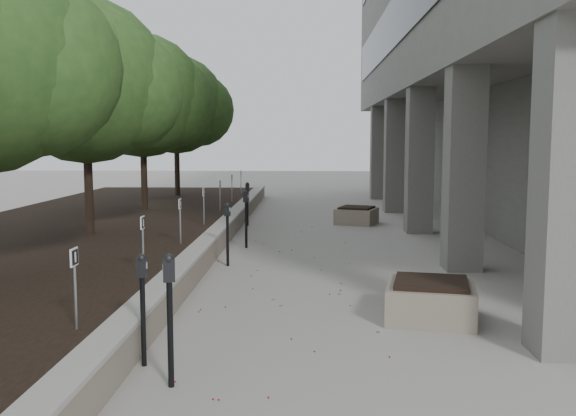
# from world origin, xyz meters

# --- Properties ---
(ground) EXTENTS (90.00, 90.00, 0.00)m
(ground) POSITION_xyz_m (0.00, 0.00, 0.00)
(ground) COLOR gray
(ground) RESTS_ON ground
(retaining_wall) EXTENTS (0.39, 26.00, 0.50)m
(retaining_wall) POSITION_xyz_m (-1.82, 9.00, 0.25)
(retaining_wall) COLOR gray
(retaining_wall) RESTS_ON ground
(planting_bed) EXTENTS (7.00, 26.00, 0.40)m
(planting_bed) POSITION_xyz_m (-5.50, 9.00, 0.20)
(planting_bed) COLOR black
(planting_bed) RESTS_ON ground
(crabapple_tree_3) EXTENTS (4.60, 4.00, 5.44)m
(crabapple_tree_3) POSITION_xyz_m (-4.80, 8.00, 3.12)
(crabapple_tree_3) COLOR #284C1D
(crabapple_tree_3) RESTS_ON planting_bed
(crabapple_tree_4) EXTENTS (4.60, 4.00, 5.44)m
(crabapple_tree_4) POSITION_xyz_m (-4.80, 13.00, 3.12)
(crabapple_tree_4) COLOR #284C1D
(crabapple_tree_4) RESTS_ON planting_bed
(crabapple_tree_5) EXTENTS (4.60, 4.00, 5.44)m
(crabapple_tree_5) POSITION_xyz_m (-4.80, 18.00, 3.12)
(crabapple_tree_5) COLOR #284C1D
(crabapple_tree_5) RESTS_ON planting_bed
(parking_sign_2) EXTENTS (0.04, 0.22, 0.96)m
(parking_sign_2) POSITION_xyz_m (-2.35, 0.50, 0.88)
(parking_sign_2) COLOR black
(parking_sign_2) RESTS_ON planting_bed
(parking_sign_3) EXTENTS (0.04, 0.22, 0.96)m
(parking_sign_3) POSITION_xyz_m (-2.35, 3.50, 0.88)
(parking_sign_3) COLOR black
(parking_sign_3) RESTS_ON planting_bed
(parking_sign_4) EXTENTS (0.04, 0.22, 0.96)m
(parking_sign_4) POSITION_xyz_m (-2.35, 6.50, 0.88)
(parking_sign_4) COLOR black
(parking_sign_4) RESTS_ON planting_bed
(parking_sign_5) EXTENTS (0.04, 0.22, 0.96)m
(parking_sign_5) POSITION_xyz_m (-2.35, 9.50, 0.88)
(parking_sign_5) COLOR black
(parking_sign_5) RESTS_ON planting_bed
(parking_sign_6) EXTENTS (0.04, 0.22, 0.96)m
(parking_sign_6) POSITION_xyz_m (-2.35, 12.50, 0.88)
(parking_sign_6) COLOR black
(parking_sign_6) RESTS_ON planting_bed
(parking_sign_7) EXTENTS (0.04, 0.22, 0.96)m
(parking_sign_7) POSITION_xyz_m (-2.35, 15.50, 0.88)
(parking_sign_7) COLOR black
(parking_sign_7) RESTS_ON planting_bed
(parking_sign_8) EXTENTS (0.04, 0.22, 0.96)m
(parking_sign_8) POSITION_xyz_m (-2.35, 18.50, 0.88)
(parking_sign_8) COLOR black
(parking_sign_8) RESTS_ON planting_bed
(parking_meter_1) EXTENTS (0.13, 0.09, 1.31)m
(parking_meter_1) POSITION_xyz_m (-1.55, 0.42, 0.65)
(parking_meter_1) COLOR black
(parking_meter_1) RESTS_ON ground
(parking_meter_2) EXTENTS (0.16, 0.13, 1.43)m
(parking_meter_2) POSITION_xyz_m (-1.10, -0.18, 0.71)
(parking_meter_2) COLOR black
(parking_meter_2) RESTS_ON ground
(parking_meter_3) EXTENTS (0.15, 0.13, 1.31)m
(parking_meter_3) POSITION_xyz_m (-1.31, 6.17, 0.65)
(parking_meter_3) COLOR black
(parking_meter_3) RESTS_ON ground
(parking_meter_4) EXTENTS (0.16, 0.14, 1.39)m
(parking_meter_4) POSITION_xyz_m (-1.15, 8.34, 0.70)
(parking_meter_4) COLOR black
(parking_meter_4) RESTS_ON ground
(parking_meter_5) EXTENTS (0.13, 0.10, 1.32)m
(parking_meter_5) POSITION_xyz_m (-1.48, 12.19, 0.66)
(parking_meter_5) COLOR black
(parking_meter_5) RESTS_ON ground
(planter_front) EXTENTS (1.44, 1.44, 0.57)m
(planter_front) POSITION_xyz_m (2.11, 2.43, 0.29)
(planter_front) COLOR gray
(planter_front) RESTS_ON ground
(planter_back) EXTENTS (1.46, 1.46, 0.53)m
(planter_back) POSITION_xyz_m (1.83, 12.79, 0.26)
(planter_back) COLOR gray
(planter_back) RESTS_ON ground
(berry_scatter) EXTENTS (3.30, 14.10, 0.02)m
(berry_scatter) POSITION_xyz_m (-0.10, 5.00, 0.01)
(berry_scatter) COLOR maroon
(berry_scatter) RESTS_ON ground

